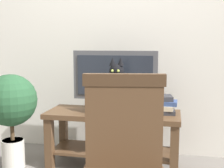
{
  "coord_description": "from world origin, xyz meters",
  "views": [
    {
      "loc": [
        0.53,
        -1.91,
        1.12
      ],
      "look_at": [
        0.0,
        0.57,
        0.77
      ],
      "focal_mm": 47.5,
      "sensor_mm": 36.0,
      "label": 1
    }
  ],
  "objects_px": {
    "cat": "(117,90)",
    "book_stack": "(163,105)",
    "tv_stand": "(113,129)",
    "wooden_chair": "(124,163)",
    "potted_plant": "(11,106)",
    "media_box": "(118,111)",
    "tv": "(115,78)"
  },
  "relations": [
    {
      "from": "media_box",
      "to": "book_stack",
      "type": "distance_m",
      "value": 0.4
    },
    {
      "from": "tv",
      "to": "media_box",
      "type": "bearing_deg",
      "value": -71.44
    },
    {
      "from": "book_stack",
      "to": "cat",
      "type": "bearing_deg",
      "value": -161.61
    },
    {
      "from": "tv_stand",
      "to": "wooden_chair",
      "type": "relative_size",
      "value": 1.21
    },
    {
      "from": "media_box",
      "to": "wooden_chair",
      "type": "relative_size",
      "value": 0.45
    },
    {
      "from": "media_box",
      "to": "book_stack",
      "type": "bearing_deg",
      "value": 16.11
    },
    {
      "from": "book_stack",
      "to": "potted_plant",
      "type": "xyz_separation_m",
      "value": [
        -1.33,
        -0.24,
        -0.01
      ]
    },
    {
      "from": "book_stack",
      "to": "potted_plant",
      "type": "height_order",
      "value": "potted_plant"
    },
    {
      "from": "tv_stand",
      "to": "media_box",
      "type": "xyz_separation_m",
      "value": [
        0.05,
        -0.06,
        0.18
      ]
    },
    {
      "from": "tv_stand",
      "to": "tv",
      "type": "relative_size",
      "value": 1.53
    },
    {
      "from": "book_stack",
      "to": "potted_plant",
      "type": "relative_size",
      "value": 0.27
    },
    {
      "from": "cat",
      "to": "book_stack",
      "type": "height_order",
      "value": "cat"
    },
    {
      "from": "tv_stand",
      "to": "media_box",
      "type": "distance_m",
      "value": 0.2
    },
    {
      "from": "cat",
      "to": "potted_plant",
      "type": "relative_size",
      "value": 0.52
    },
    {
      "from": "tv_stand",
      "to": "media_box",
      "type": "relative_size",
      "value": 2.71
    },
    {
      "from": "wooden_chair",
      "to": "book_stack",
      "type": "relative_size",
      "value": 4.17
    },
    {
      "from": "cat",
      "to": "potted_plant",
      "type": "bearing_deg",
      "value": -173.02
    },
    {
      "from": "book_stack",
      "to": "tv",
      "type": "bearing_deg",
      "value": 174.02
    },
    {
      "from": "tv_stand",
      "to": "potted_plant",
      "type": "bearing_deg",
      "value": -167.69
    },
    {
      "from": "cat",
      "to": "tv_stand",
      "type": "bearing_deg",
      "value": 124.41
    },
    {
      "from": "media_box",
      "to": "potted_plant",
      "type": "xyz_separation_m",
      "value": [
        -0.94,
        -0.13,
        0.03
      ]
    },
    {
      "from": "wooden_chair",
      "to": "potted_plant",
      "type": "xyz_separation_m",
      "value": [
        -1.2,
        1.04,
        0.0
      ]
    },
    {
      "from": "cat",
      "to": "book_stack",
      "type": "relative_size",
      "value": 1.88
    },
    {
      "from": "tv_stand",
      "to": "wooden_chair",
      "type": "bearing_deg",
      "value": -76.08
    },
    {
      "from": "book_stack",
      "to": "potted_plant",
      "type": "bearing_deg",
      "value": -169.62
    },
    {
      "from": "media_box",
      "to": "book_stack",
      "type": "relative_size",
      "value": 1.87
    },
    {
      "from": "tv",
      "to": "book_stack",
      "type": "distance_m",
      "value": 0.49
    },
    {
      "from": "tv",
      "to": "wooden_chair",
      "type": "height_order",
      "value": "tv"
    },
    {
      "from": "tv_stand",
      "to": "cat",
      "type": "relative_size",
      "value": 2.69
    },
    {
      "from": "wooden_chair",
      "to": "book_stack",
      "type": "xyz_separation_m",
      "value": [
        0.13,
        1.29,
        0.02
      ]
    },
    {
      "from": "tv_stand",
      "to": "book_stack",
      "type": "relative_size",
      "value": 5.06
    },
    {
      "from": "media_box",
      "to": "wooden_chair",
      "type": "xyz_separation_m",
      "value": [
        0.25,
        -1.17,
        0.03
      ]
    }
  ]
}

